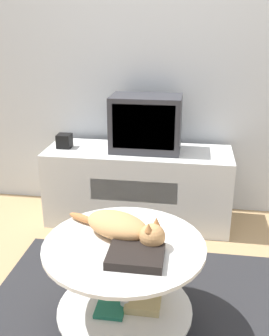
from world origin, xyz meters
TOP-DOWN VIEW (x-y plane):
  - ground_plane at (0.00, 0.00)m, footprint 12.00×12.00m
  - wall_back at (0.00, 1.47)m, footprint 8.00×0.05m
  - rug at (0.00, 0.00)m, footprint 1.64×1.44m
  - tv_stand at (-0.15, 1.15)m, footprint 1.38×0.47m
  - tv at (-0.09, 1.17)m, footprint 0.50×0.30m
  - speaker at (-0.70, 1.14)m, footprint 0.10×0.10m
  - coffee_table at (-0.04, -0.03)m, footprint 0.76×0.76m
  - dvd_box at (0.03, -0.16)m, footprint 0.24×0.19m
  - cat at (-0.06, 0.03)m, footprint 0.52×0.31m

SIDE VIEW (x-z plane):
  - ground_plane at x=0.00m, z-range 0.00..0.00m
  - rug at x=0.00m, z-range 0.00..0.02m
  - tv_stand at x=-0.15m, z-range 0.00..0.57m
  - coffee_table at x=-0.04m, z-range 0.08..0.57m
  - dvd_box at x=0.03m, z-range 0.51..0.55m
  - cat at x=-0.06m, z-range 0.49..0.63m
  - speaker at x=-0.70m, z-range 0.57..0.67m
  - tv at x=-0.09m, z-range 0.57..0.97m
  - wall_back at x=0.00m, z-range 0.00..2.60m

